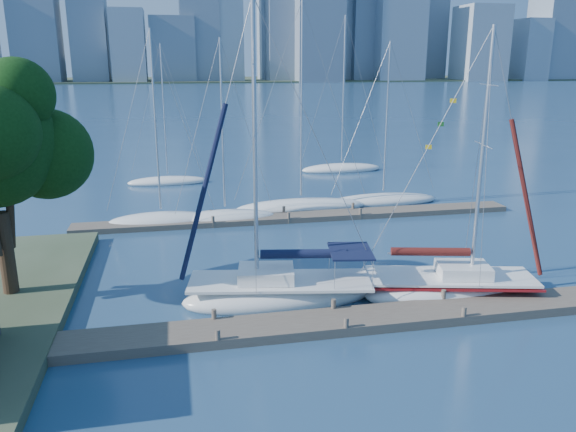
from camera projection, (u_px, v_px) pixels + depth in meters
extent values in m
plane|color=navy|center=(339.00, 326.00, 22.87)|extent=(700.00, 700.00, 0.00)
cube|color=brown|center=(339.00, 322.00, 22.82)|extent=(26.00, 2.00, 0.40)
cube|color=brown|center=(301.00, 217.00, 38.33)|extent=(30.00, 1.80, 0.36)
cube|color=#38472D|center=(181.00, 80.00, 325.17)|extent=(800.00, 100.00, 1.50)
cylinder|color=black|center=(7.00, 258.00, 24.63)|extent=(0.67, 0.67, 4.18)
sphere|color=black|center=(47.00, 154.00, 24.91)|extent=(4.03, 4.03, 4.03)
sphere|color=black|center=(17.00, 95.00, 22.66)|extent=(3.01, 3.01, 3.01)
ellipsoid|color=white|center=(280.00, 296.00, 25.22)|extent=(9.07, 4.29, 1.53)
cube|color=white|center=(280.00, 281.00, 25.03)|extent=(8.40, 3.96, 0.12)
cube|color=white|center=(266.00, 274.00, 24.92)|extent=(2.72, 2.24, 0.56)
cylinder|color=silver|center=(255.00, 147.00, 23.40)|extent=(0.18, 0.18, 11.93)
cylinder|color=silver|center=(303.00, 256.00, 24.75)|extent=(4.08, 0.80, 0.10)
cylinder|color=black|center=(303.00, 254.00, 24.72)|extent=(3.81, 1.05, 0.41)
cube|color=black|center=(351.00, 251.00, 24.76)|extent=(2.22, 2.70, 0.08)
ellipsoid|color=white|center=(449.00, 290.00, 25.91)|extent=(8.54, 4.42, 1.43)
cube|color=white|center=(450.00, 276.00, 25.73)|extent=(7.91, 4.08, 0.11)
cube|color=white|center=(463.00, 270.00, 25.63)|extent=(2.62, 2.20, 0.52)
cylinder|color=silver|center=(482.00, 158.00, 24.25)|extent=(0.17, 0.17, 10.93)
cylinder|color=silver|center=(430.00, 254.00, 25.46)|extent=(3.79, 0.96, 0.10)
cylinder|color=#45130E|center=(430.00, 252.00, 25.44)|extent=(3.55, 1.17, 0.38)
cube|color=maroon|center=(450.00, 280.00, 25.77)|extent=(8.10, 4.22, 0.10)
ellipsoid|color=white|center=(162.00, 221.00, 37.17)|extent=(7.25, 3.28, 1.20)
cylinder|color=silver|center=(155.00, 122.00, 35.43)|extent=(0.13, 0.13, 11.31)
ellipsoid|color=white|center=(225.00, 218.00, 37.86)|extent=(7.31, 4.30, 1.16)
cylinder|color=silver|center=(222.00, 125.00, 36.19)|extent=(0.13, 0.13, 10.84)
ellipsoid|color=white|center=(301.00, 207.00, 40.69)|extent=(9.66, 2.59, 1.24)
cylinder|color=silver|center=(302.00, 102.00, 38.68)|extent=(0.14, 0.14, 13.28)
ellipsoid|color=white|center=(383.00, 201.00, 42.71)|extent=(8.72, 3.04, 1.12)
cylinder|color=silver|center=(387.00, 118.00, 41.05)|extent=(0.12, 0.12, 10.83)
ellipsoid|color=white|center=(168.00, 182.00, 49.56)|extent=(7.18, 4.69, 0.99)
cylinder|color=silver|center=(164.00, 111.00, 47.91)|extent=(0.11, 0.11, 10.99)
ellipsoid|color=white|center=(341.00, 169.00, 55.28)|extent=(8.23, 5.29, 1.15)
cylinder|color=silver|center=(344.00, 90.00, 53.26)|extent=(0.13, 0.13, 13.54)
cube|color=slate|center=(35.00, 27.00, 273.88)|extent=(21.97, 17.63, 53.92)
cube|color=gray|center=(90.00, 43.00, 300.72)|extent=(15.66, 17.61, 39.91)
cube|color=#8395A9|center=(129.00, 46.00, 282.29)|extent=(16.45, 19.81, 35.77)
cube|color=slate|center=(173.00, 50.00, 288.54)|extent=(22.58, 16.86, 32.71)
cube|color=gray|center=(221.00, 6.00, 290.30)|extent=(21.60, 14.99, 76.40)
cube|color=#8395A9|center=(274.00, 10.00, 310.58)|extent=(16.55, 17.46, 76.12)
cube|color=slate|center=(319.00, 4.00, 289.28)|extent=(24.40, 18.95, 78.09)
cube|color=gray|center=(347.00, 37.00, 312.62)|extent=(13.36, 17.11, 47.29)
cube|color=#8395A9|center=(398.00, 32.00, 302.37)|extent=(25.70, 18.80, 52.30)
cube|color=slate|center=(429.00, 30.00, 335.92)|extent=(17.00, 17.52, 57.80)
cube|color=gray|center=(480.00, 44.00, 312.64)|extent=(23.91, 23.94, 40.31)
cube|color=#8395A9|center=(528.00, 50.00, 319.49)|extent=(15.17, 21.38, 33.68)
cube|color=slate|center=(560.00, 9.00, 320.19)|extent=(25.04, 23.60, 79.19)
cube|color=slate|center=(365.00, 5.00, 305.40)|extent=(16.32, 18.00, 80.58)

